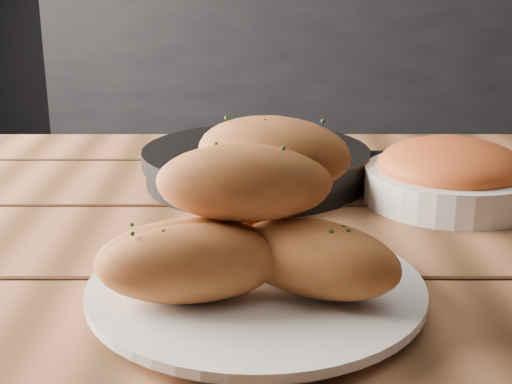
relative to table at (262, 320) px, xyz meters
name	(u,v)px	position (x,y,z in m)	size (l,w,h in m)	color
counter	(435,117)	(0.69, 2.01, -0.20)	(2.80, 0.60, 0.90)	black
table	(262,320)	(0.00, 0.00, 0.00)	(1.50, 0.92, 0.75)	#9F613B
plate	(256,291)	(-0.01, -0.14, 0.11)	(0.28, 0.28, 0.02)	white
bread_rolls	(243,224)	(-0.02, -0.15, 0.17)	(0.26, 0.21, 0.13)	#BD6B34
skillet	(258,165)	(0.00, 0.19, 0.12)	(0.42, 0.29, 0.05)	black
bowl	(451,175)	(0.22, 0.12, 0.13)	(0.20, 0.20, 0.07)	white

